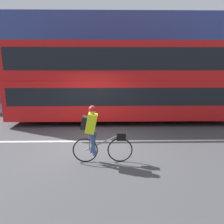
{
  "coord_description": "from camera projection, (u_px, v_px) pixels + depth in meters",
  "views": [
    {
      "loc": [
        0.64,
        -7.4,
        2.8
      ],
      "look_at": [
        0.8,
        0.63,
        1.01
      ],
      "focal_mm": 35.0,
      "sensor_mm": 36.0,
      "label": 1
    }
  ],
  "objects": [
    {
      "name": "ground_plane",
      "position": [
        90.0,
        144.0,
        7.82
      ],
      "size": [
        80.0,
        80.0,
        0.0
      ],
      "primitive_type": "plane",
      "color": "#424244"
    },
    {
      "name": "road_center_line",
      "position": [
        91.0,
        141.0,
        8.04
      ],
      "size": [
        50.0,
        0.14,
        0.01
      ],
      "primitive_type": "cube",
      "color": "silver",
      "rests_on": "ground_plane"
    },
    {
      "name": "sidewalk_curb",
      "position": [
        98.0,
        108.0,
        13.82
      ],
      "size": [
        60.0,
        2.43,
        0.13
      ],
      "color": "#A8A399",
      "rests_on": "ground_plane"
    },
    {
      "name": "building_facade",
      "position": [
        98.0,
        60.0,
        14.51
      ],
      "size": [
        60.0,
        0.3,
        6.1
      ],
      "color": "#33478C",
      "rests_on": "ground_plane"
    },
    {
      "name": "bus",
      "position": [
        123.0,
        79.0,
        10.55
      ],
      "size": [
        10.67,
        2.57,
        3.76
      ],
      "color": "black",
      "rests_on": "ground_plane"
    },
    {
      "name": "cyclist_on_bike",
      "position": [
        96.0,
        132.0,
        6.16
      ],
      "size": [
        1.73,
        0.32,
        1.67
      ],
      "color": "black",
      "rests_on": "ground_plane"
    },
    {
      "name": "trash_bin",
      "position": [
        34.0,
        99.0,
        13.5
      ],
      "size": [
        0.45,
        0.45,
        1.02
      ],
      "color": "#262628",
      "rests_on": "sidewalk_curb"
    },
    {
      "name": "street_sign_post",
      "position": [
        177.0,
        86.0,
        13.49
      ],
      "size": [
        0.36,
        0.09,
        2.32
      ],
      "color": "#59595B",
      "rests_on": "sidewalk_curb"
    }
  ]
}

